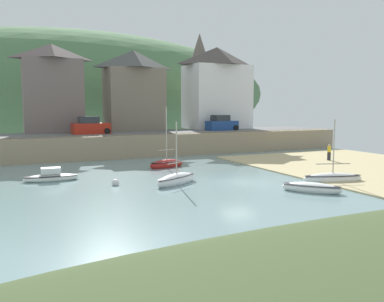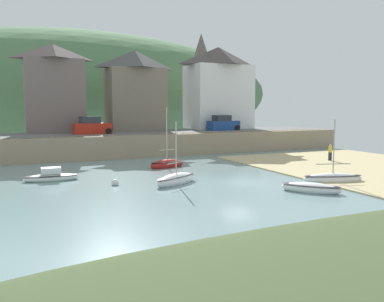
# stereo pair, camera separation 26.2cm
# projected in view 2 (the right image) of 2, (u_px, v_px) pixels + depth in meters

# --- Properties ---
(ground) EXTENTS (48.00, 41.00, 0.61)m
(ground) POSITION_uv_depth(u_px,v_px,m) (351.00, 207.00, 21.81)
(ground) COLOR gray
(quay_seawall) EXTENTS (48.00, 9.40, 2.40)m
(quay_seawall) POSITION_uv_depth(u_px,v_px,m) (158.00, 143.00, 45.67)
(quay_seawall) COLOR gray
(quay_seawall) RESTS_ON ground
(hillside_backdrop) EXTENTS (80.00, 44.00, 22.70)m
(hillside_backdrop) POSITION_uv_depth(u_px,v_px,m) (75.00, 93.00, 77.72)
(hillside_backdrop) COLOR #4D7349
(hillside_backdrop) RESTS_ON ground
(waterfront_building_left) EXTENTS (6.85, 4.95, 10.25)m
(waterfront_building_left) POSITION_uv_depth(u_px,v_px,m) (54.00, 88.00, 47.86)
(waterfront_building_left) COLOR #6F605A
(waterfront_building_left) RESTS_ON ground
(waterfront_building_centre) EXTENTS (7.34, 5.19, 10.07)m
(waterfront_building_centre) POSITION_uv_depth(u_px,v_px,m) (135.00, 90.00, 51.84)
(waterfront_building_centre) COLOR #756A5A
(waterfront_building_centre) RESTS_ON ground
(waterfront_building_right) EXTENTS (8.59, 6.15, 11.12)m
(waterfront_building_right) POSITION_uv_depth(u_px,v_px,m) (218.00, 87.00, 56.60)
(waterfront_building_right) COLOR silver
(waterfront_building_right) RESTS_ON ground
(church_with_spire) EXTENTS (3.00, 3.00, 13.56)m
(church_with_spire) POSITION_uv_depth(u_px,v_px,m) (201.00, 79.00, 59.77)
(church_with_spire) COLOR #9F836C
(church_with_spire) RESTS_ON ground
(fishing_boat_green) EXTENTS (3.61, 1.76, 5.65)m
(fishing_boat_green) POSITION_uv_depth(u_px,v_px,m) (167.00, 164.00, 36.82)
(fishing_boat_green) COLOR #A61F1A
(fishing_boat_green) RESTS_ON ground
(sailboat_tall_mast) EXTENTS (4.11, 3.00, 4.67)m
(sailboat_tall_mast) POSITION_uv_depth(u_px,v_px,m) (176.00, 180.00, 29.04)
(sailboat_tall_mast) COLOR white
(sailboat_tall_mast) RESTS_ON ground
(motorboat_with_cabin) EXTENTS (3.39, 3.68, 0.81)m
(motorboat_with_cabin) POSITION_uv_depth(u_px,v_px,m) (311.00, 188.00, 26.36)
(motorboat_with_cabin) COLOR white
(motorboat_with_cabin) RESTS_ON ground
(sailboat_far_left) EXTENTS (4.58, 2.41, 4.77)m
(sailboat_far_left) POSITION_uv_depth(u_px,v_px,m) (333.00, 178.00, 29.70)
(sailboat_far_left) COLOR white
(sailboat_far_left) RESTS_ON ground
(dinghy_open_wooden) EXTENTS (4.03, 1.53, 1.14)m
(dinghy_open_wooden) POSITION_uv_depth(u_px,v_px,m) (51.00, 177.00, 30.38)
(dinghy_open_wooden) COLOR white
(dinghy_open_wooden) RESTS_ON ground
(parked_car_near_slipway) EXTENTS (4.22, 2.03, 1.95)m
(parked_car_near_slipway) POSITION_uv_depth(u_px,v_px,m) (92.00, 127.00, 45.65)
(parked_car_near_slipway) COLOR #B12313
(parked_car_near_slipway) RESTS_ON ground
(parked_car_by_wall) EXTENTS (4.23, 2.06, 1.95)m
(parked_car_by_wall) POSITION_uv_depth(u_px,v_px,m) (223.00, 124.00, 52.38)
(parked_car_by_wall) COLOR navy
(parked_car_by_wall) RESTS_ON ground
(person_on_slipway) EXTENTS (0.34, 0.34, 1.62)m
(person_on_slipway) POSITION_uv_depth(u_px,v_px,m) (330.00, 152.00, 40.70)
(person_on_slipway) COLOR #282833
(person_on_slipway) RESTS_ON ground
(mooring_buoy) EXTENTS (0.54, 0.54, 0.54)m
(mooring_buoy) POSITION_uv_depth(u_px,v_px,m) (115.00, 183.00, 28.66)
(mooring_buoy) COLOR silver
(mooring_buoy) RESTS_ON ground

